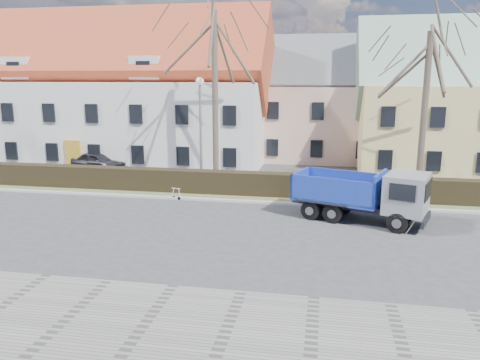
% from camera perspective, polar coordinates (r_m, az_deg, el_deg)
% --- Properties ---
extents(ground, '(120.00, 120.00, 0.00)m').
position_cam_1_polar(ground, '(20.84, -2.91, -5.95)').
color(ground, '#3A3A3C').
extents(sidewalk_near, '(80.00, 5.00, 0.08)m').
position_cam_1_polar(sidewalk_near, '(13.39, -11.63, -17.09)').
color(sidewalk_near, gray).
rests_on(sidewalk_near, ground).
extents(curb_far, '(80.00, 0.30, 0.12)m').
position_cam_1_polar(curb_far, '(25.14, -0.52, -2.56)').
color(curb_far, '#A6A5A4').
rests_on(curb_far, ground).
extents(grass_strip, '(80.00, 3.00, 0.10)m').
position_cam_1_polar(grass_strip, '(26.66, 0.13, -1.71)').
color(grass_strip, '#535C34').
rests_on(grass_strip, ground).
extents(hedge, '(60.00, 0.90, 1.30)m').
position_cam_1_polar(hedge, '(26.33, 0.05, -0.54)').
color(hedge, black).
rests_on(hedge, ground).
extents(building_white, '(26.80, 10.80, 9.50)m').
position_cam_1_polar(building_white, '(39.42, -16.38, 9.32)').
color(building_white, silver).
rests_on(building_white, ground).
extents(building_pink, '(10.80, 8.80, 8.00)m').
position_cam_1_polar(building_pink, '(39.32, 9.58, 8.55)').
color(building_pink, '#D4A796').
rests_on(building_pink, ground).
extents(tree_1, '(9.20, 9.20, 12.65)m').
position_cam_1_polar(tree_1, '(28.51, -3.07, 11.95)').
color(tree_1, '#4E4036').
rests_on(tree_1, ground).
extents(tree_2, '(8.00, 8.00, 11.00)m').
position_cam_1_polar(tree_2, '(28.28, 21.69, 9.42)').
color(tree_2, '#4E4036').
rests_on(tree_2, ground).
extents(dump_truck, '(6.71, 4.27, 2.52)m').
position_cam_1_polar(dump_truck, '(22.39, 13.83, -1.65)').
color(dump_truck, navy).
rests_on(dump_truck, ground).
extents(streetlight, '(0.52, 0.52, 6.65)m').
position_cam_1_polar(streetlight, '(27.38, -4.81, 5.60)').
color(streetlight, gray).
rests_on(streetlight, ground).
extents(cart_frame, '(0.90, 0.67, 0.73)m').
position_cam_1_polar(cart_frame, '(25.90, -8.20, -1.54)').
color(cart_frame, silver).
rests_on(cart_frame, ground).
extents(parked_car_a, '(4.42, 2.63, 1.41)m').
position_cam_1_polar(parked_car_a, '(34.54, -16.83, 2.15)').
color(parked_car_a, black).
rests_on(parked_car_a, ground).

